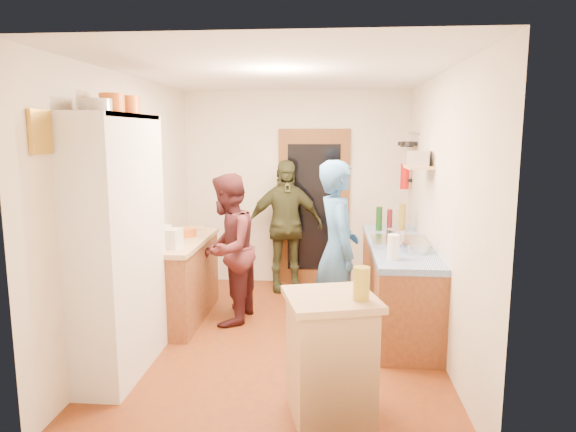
# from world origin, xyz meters

# --- Properties ---
(floor) EXTENTS (3.00, 4.00, 0.02)m
(floor) POSITION_xyz_m (0.00, 0.00, -0.01)
(floor) COLOR brown
(floor) RESTS_ON ground
(ceiling) EXTENTS (3.00, 4.00, 0.02)m
(ceiling) POSITION_xyz_m (0.00, 0.00, 2.61)
(ceiling) COLOR silver
(ceiling) RESTS_ON ground
(wall_back) EXTENTS (3.00, 0.02, 2.60)m
(wall_back) POSITION_xyz_m (0.00, 2.01, 1.30)
(wall_back) COLOR silver
(wall_back) RESTS_ON ground
(wall_front) EXTENTS (3.00, 0.02, 2.60)m
(wall_front) POSITION_xyz_m (0.00, -2.01, 1.30)
(wall_front) COLOR silver
(wall_front) RESTS_ON ground
(wall_left) EXTENTS (0.02, 4.00, 2.60)m
(wall_left) POSITION_xyz_m (-1.51, 0.00, 1.30)
(wall_left) COLOR silver
(wall_left) RESTS_ON ground
(wall_right) EXTENTS (0.02, 4.00, 2.60)m
(wall_right) POSITION_xyz_m (1.51, 0.00, 1.30)
(wall_right) COLOR silver
(wall_right) RESTS_ON ground
(door_frame) EXTENTS (0.95, 0.06, 2.10)m
(door_frame) POSITION_xyz_m (0.25, 1.97, 1.05)
(door_frame) COLOR brown
(door_frame) RESTS_ON ground
(door_glass) EXTENTS (0.70, 0.02, 1.70)m
(door_glass) POSITION_xyz_m (0.25, 1.94, 1.05)
(door_glass) COLOR black
(door_glass) RESTS_ON door_frame
(hutch_body) EXTENTS (0.40, 1.20, 2.20)m
(hutch_body) POSITION_xyz_m (-1.30, -0.80, 1.10)
(hutch_body) COLOR white
(hutch_body) RESTS_ON ground
(hutch_top_shelf) EXTENTS (0.40, 1.14, 0.04)m
(hutch_top_shelf) POSITION_xyz_m (-1.30, -0.80, 2.18)
(hutch_top_shelf) COLOR white
(hutch_top_shelf) RESTS_ON hutch_body
(plate_stack) EXTENTS (0.24, 0.24, 0.10)m
(plate_stack) POSITION_xyz_m (-1.30, -1.08, 2.25)
(plate_stack) COLOR white
(plate_stack) RESTS_ON hutch_top_shelf
(orange_pot_a) EXTENTS (0.20, 0.20, 0.16)m
(orange_pot_a) POSITION_xyz_m (-1.30, -0.79, 2.28)
(orange_pot_a) COLOR orange
(orange_pot_a) RESTS_ON hutch_top_shelf
(orange_pot_b) EXTENTS (0.19, 0.19, 0.17)m
(orange_pot_b) POSITION_xyz_m (-1.30, -0.42, 2.28)
(orange_pot_b) COLOR orange
(orange_pot_b) RESTS_ON hutch_top_shelf
(left_counter_base) EXTENTS (0.60, 1.40, 0.85)m
(left_counter_base) POSITION_xyz_m (-1.20, 0.45, 0.42)
(left_counter_base) COLOR #94552D
(left_counter_base) RESTS_ON ground
(left_counter_top) EXTENTS (0.64, 1.44, 0.05)m
(left_counter_top) POSITION_xyz_m (-1.20, 0.45, 0.88)
(left_counter_top) COLOR tan
(left_counter_top) RESTS_ON left_counter_base
(toaster) EXTENTS (0.29, 0.22, 0.20)m
(toaster) POSITION_xyz_m (-1.15, 0.02, 1.00)
(toaster) COLOR white
(toaster) RESTS_ON left_counter_top
(kettle) EXTENTS (0.17, 0.17, 0.19)m
(kettle) POSITION_xyz_m (-1.25, 0.22, 1.00)
(kettle) COLOR white
(kettle) RESTS_ON left_counter_top
(orange_bowl) EXTENTS (0.26, 0.26, 0.09)m
(orange_bowl) POSITION_xyz_m (-1.12, 0.62, 0.95)
(orange_bowl) COLOR orange
(orange_bowl) RESTS_ON left_counter_top
(chopping_board) EXTENTS (0.34, 0.28, 0.02)m
(chopping_board) POSITION_xyz_m (-1.18, 1.04, 0.91)
(chopping_board) COLOR tan
(chopping_board) RESTS_ON left_counter_top
(right_counter_base) EXTENTS (0.60, 2.20, 0.84)m
(right_counter_base) POSITION_xyz_m (1.20, 0.50, 0.42)
(right_counter_base) COLOR #94552D
(right_counter_base) RESTS_ON ground
(right_counter_top) EXTENTS (0.62, 2.22, 0.06)m
(right_counter_top) POSITION_xyz_m (1.20, 0.50, 0.87)
(right_counter_top) COLOR #0E46B2
(right_counter_top) RESTS_ON right_counter_base
(hob) EXTENTS (0.55, 0.58, 0.04)m
(hob) POSITION_xyz_m (1.20, 0.47, 0.92)
(hob) COLOR silver
(hob) RESTS_ON right_counter_top
(pot_on_hob) EXTENTS (0.18, 0.18, 0.12)m
(pot_on_hob) POSITION_xyz_m (1.15, 0.39, 1.00)
(pot_on_hob) COLOR silver
(pot_on_hob) RESTS_ON hob
(bottle_a) EXTENTS (0.09, 0.09, 0.29)m
(bottle_a) POSITION_xyz_m (1.05, 1.15, 1.04)
(bottle_a) COLOR #143F14
(bottle_a) RESTS_ON right_counter_top
(bottle_b) EXTENTS (0.07, 0.07, 0.25)m
(bottle_b) POSITION_xyz_m (1.18, 1.20, 1.03)
(bottle_b) COLOR #591419
(bottle_b) RESTS_ON right_counter_top
(bottle_c) EXTENTS (0.10, 0.10, 0.33)m
(bottle_c) POSITION_xyz_m (1.31, 1.10, 1.06)
(bottle_c) COLOR olive
(bottle_c) RESTS_ON right_counter_top
(paper_towel) EXTENTS (0.12, 0.12, 0.23)m
(paper_towel) POSITION_xyz_m (1.05, -0.27, 1.02)
(paper_towel) COLOR white
(paper_towel) RESTS_ON right_counter_top
(mixing_bowl) EXTENTS (0.29, 0.29, 0.10)m
(mixing_bowl) POSITION_xyz_m (1.30, 0.03, 0.95)
(mixing_bowl) COLOR silver
(mixing_bowl) RESTS_ON right_counter_top
(island_base) EXTENTS (0.67, 0.67, 0.86)m
(island_base) POSITION_xyz_m (0.49, -1.41, 0.43)
(island_base) COLOR tan
(island_base) RESTS_ON ground
(island_top) EXTENTS (0.76, 0.76, 0.05)m
(island_top) POSITION_xyz_m (0.49, -1.41, 0.89)
(island_top) COLOR tan
(island_top) RESTS_ON island_base
(cutting_board) EXTENTS (0.41, 0.36, 0.02)m
(cutting_board) POSITION_xyz_m (0.43, -1.37, 0.90)
(cutting_board) COLOR white
(cutting_board) RESTS_ON island_top
(oil_jar) EXTENTS (0.14, 0.14, 0.23)m
(oil_jar) POSITION_xyz_m (0.69, -1.48, 1.03)
(oil_jar) COLOR #AD9E2D
(oil_jar) RESTS_ON island_top
(pan_rail) EXTENTS (0.02, 0.65, 0.02)m
(pan_rail) POSITION_xyz_m (1.46, 1.52, 2.05)
(pan_rail) COLOR silver
(pan_rail) RESTS_ON wall_right
(pan_hang_a) EXTENTS (0.18, 0.18, 0.05)m
(pan_hang_a) POSITION_xyz_m (1.40, 1.35, 1.92)
(pan_hang_a) COLOR black
(pan_hang_a) RESTS_ON pan_rail
(pan_hang_b) EXTENTS (0.16, 0.16, 0.05)m
(pan_hang_b) POSITION_xyz_m (1.40, 1.55, 1.90)
(pan_hang_b) COLOR black
(pan_hang_b) RESTS_ON pan_rail
(pan_hang_c) EXTENTS (0.17, 0.17, 0.05)m
(pan_hang_c) POSITION_xyz_m (1.40, 1.75, 1.91)
(pan_hang_c) COLOR black
(pan_hang_c) RESTS_ON pan_rail
(wall_shelf) EXTENTS (0.26, 0.42, 0.03)m
(wall_shelf) POSITION_xyz_m (1.37, 0.45, 1.70)
(wall_shelf) COLOR tan
(wall_shelf) RESTS_ON wall_right
(radio) EXTENTS (0.29, 0.34, 0.15)m
(radio) POSITION_xyz_m (1.37, 0.45, 1.79)
(radio) COLOR silver
(radio) RESTS_ON wall_shelf
(ext_bracket) EXTENTS (0.06, 0.10, 0.04)m
(ext_bracket) POSITION_xyz_m (1.47, 1.70, 1.45)
(ext_bracket) COLOR black
(ext_bracket) RESTS_ON wall_right
(fire_extinguisher) EXTENTS (0.11, 0.11, 0.32)m
(fire_extinguisher) POSITION_xyz_m (1.41, 1.70, 1.50)
(fire_extinguisher) COLOR red
(fire_extinguisher) RESTS_ON wall_right
(picture_frame) EXTENTS (0.03, 0.25, 0.30)m
(picture_frame) POSITION_xyz_m (-1.48, -1.55, 2.05)
(picture_frame) COLOR gold
(picture_frame) RESTS_ON wall_left
(person_hob) EXTENTS (0.56, 0.73, 1.79)m
(person_hob) POSITION_xyz_m (0.59, 0.07, 0.89)
(person_hob) COLOR #3666A0
(person_hob) RESTS_ON ground
(person_left) EXTENTS (0.71, 0.86, 1.62)m
(person_left) POSITION_xyz_m (-0.59, 0.44, 0.81)
(person_left) COLOR #451C1F
(person_left) RESTS_ON ground
(person_back) EXTENTS (1.07, 0.65, 1.71)m
(person_back) POSITION_xyz_m (-0.10, 1.64, 0.85)
(person_back) COLOR #363920
(person_back) RESTS_ON ground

